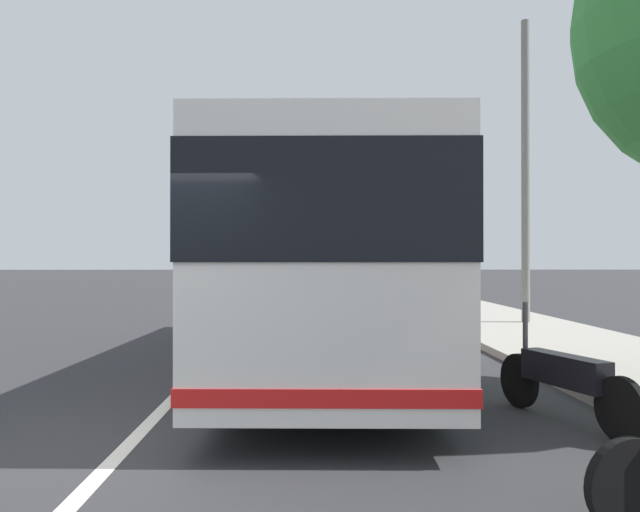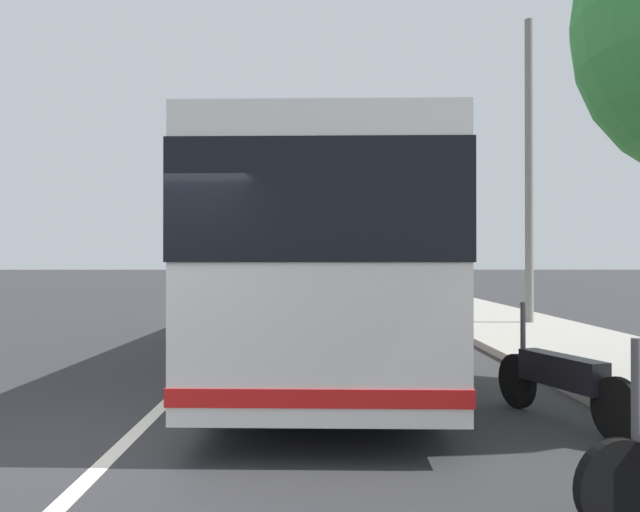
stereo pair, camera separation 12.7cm
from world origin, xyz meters
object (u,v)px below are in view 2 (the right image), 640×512
coach_bus (327,257)px  utility_pole (529,173)px  car_side_street (255,273)px  car_far_distant (324,274)px  motorcycle_mid_row (561,379)px

coach_bus → utility_pole: size_ratio=1.42×
coach_bus → utility_pole: utility_pole is taller
coach_bus → utility_pole: (5.60, -5.41, 2.21)m
car_side_street → car_far_distant: size_ratio=1.09×
car_side_street → motorcycle_mid_row: bearing=13.8°
car_far_distant → utility_pole: 30.24m
car_far_distant → coach_bus: bearing=-178.6°
coach_bus → car_side_street: coach_bus is taller
coach_bus → car_side_street: (37.62, 4.69, -1.08)m
coach_bus → motorcycle_mid_row: bearing=-147.8°
coach_bus → car_far_distant: coach_bus is taller
motorcycle_mid_row → car_far_distant: bearing=-15.3°
motorcycle_mid_row → utility_pole: size_ratio=0.26×
coach_bus → motorcycle_mid_row: coach_bus is taller
car_side_street → utility_pole: size_ratio=0.54×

